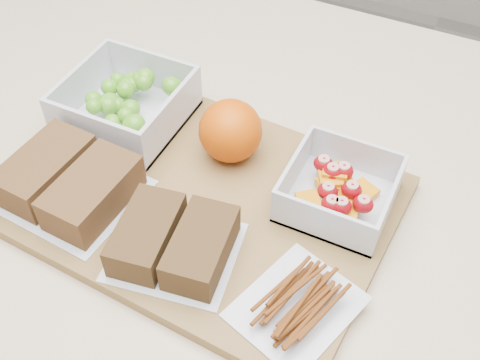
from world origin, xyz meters
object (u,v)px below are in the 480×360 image
(orange, at_px, (230,131))
(sandwich_bag_left, at_px, (69,182))
(sandwich_bag_center, at_px, (174,242))
(pretzel_bag, at_px, (297,300))
(cutting_board, at_px, (200,200))
(grape_container, at_px, (128,103))
(fruit_container, at_px, (339,191))

(orange, bearing_deg, sandwich_bag_left, -133.90)
(orange, distance_m, sandwich_bag_center, 0.16)
(sandwich_bag_left, distance_m, pretzel_bag, 0.28)
(sandwich_bag_center, height_order, pretzel_bag, sandwich_bag_center)
(sandwich_bag_left, bearing_deg, cutting_board, 25.43)
(grape_container, distance_m, orange, 0.14)
(fruit_container, distance_m, orange, 0.14)
(sandwich_bag_center, bearing_deg, orange, 94.64)
(cutting_board, bearing_deg, pretzel_bag, -25.74)
(orange, xyz_separation_m, pretzel_bag, (0.15, -0.16, -0.02))
(grape_container, height_order, sandwich_bag_left, grape_container)
(cutting_board, bearing_deg, sandwich_bag_left, -151.01)
(orange, bearing_deg, sandwich_bag_center, -85.36)
(cutting_board, xyz_separation_m, sandwich_bag_center, (0.01, -0.08, 0.03))
(grape_container, relative_size, orange, 1.86)
(fruit_container, xyz_separation_m, orange, (-0.14, 0.02, 0.02))
(orange, relative_size, pretzel_bag, 0.53)
(fruit_container, height_order, sandwich_bag_center, fruit_container)
(fruit_container, bearing_deg, cutting_board, -158.17)
(cutting_board, height_order, orange, orange)
(cutting_board, height_order, sandwich_bag_center, sandwich_bag_center)
(sandwich_bag_center, bearing_deg, cutting_board, 100.15)
(cutting_board, bearing_deg, orange, 92.18)
(grape_container, bearing_deg, orange, -0.57)
(orange, bearing_deg, grape_container, 179.43)
(sandwich_bag_left, height_order, sandwich_bag_center, sandwich_bag_left)
(grape_container, distance_m, fruit_container, 0.29)
(sandwich_bag_center, xyz_separation_m, pretzel_bag, (0.14, -0.01, -0.01))
(fruit_container, relative_size, sandwich_bag_left, 0.74)
(fruit_container, height_order, orange, orange)
(fruit_container, xyz_separation_m, sandwich_bag_left, (-0.27, -0.12, 0.00))
(grape_container, height_order, pretzel_bag, grape_container)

